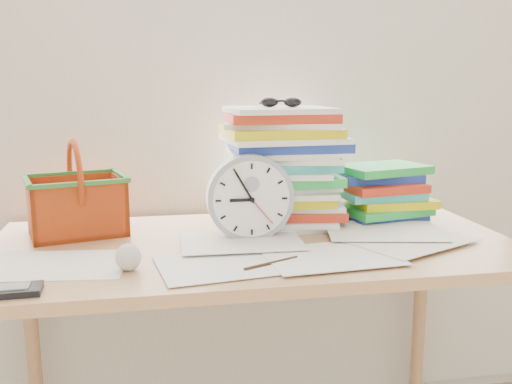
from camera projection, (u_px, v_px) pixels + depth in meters
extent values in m
cube|color=silver|center=(231.00, 25.00, 1.81)|extent=(4.00, 0.04, 2.70)
cube|color=silver|center=(232.00, 41.00, 1.80)|extent=(2.40, 0.01, 2.50)
cube|color=tan|center=(255.00, 247.00, 1.54)|extent=(1.40, 0.70, 0.03)
cylinder|color=tan|center=(33.00, 346.00, 1.78)|extent=(0.04, 0.04, 0.72)
cylinder|color=tan|center=(419.00, 315.00, 2.02)|extent=(0.04, 0.04, 0.72)
cylinder|color=#9296A0|center=(250.00, 198.00, 1.53)|extent=(0.23, 0.05, 0.23)
sphere|color=silver|center=(128.00, 257.00, 1.30)|extent=(0.06, 0.06, 0.06)
cylinder|color=black|center=(271.00, 264.00, 1.33)|extent=(0.14, 0.08, 0.01)
cube|color=black|center=(5.00, 291.00, 1.15)|extent=(0.14, 0.07, 0.01)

